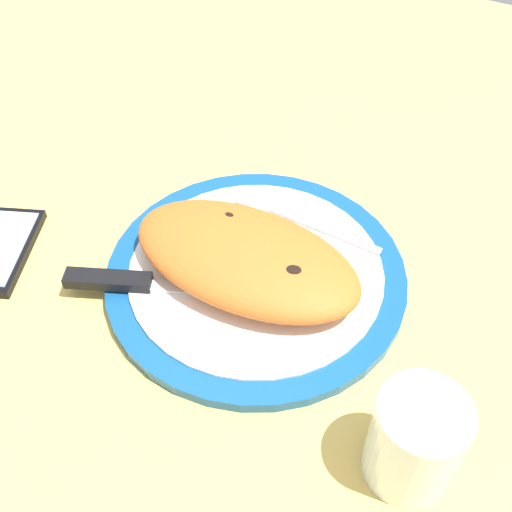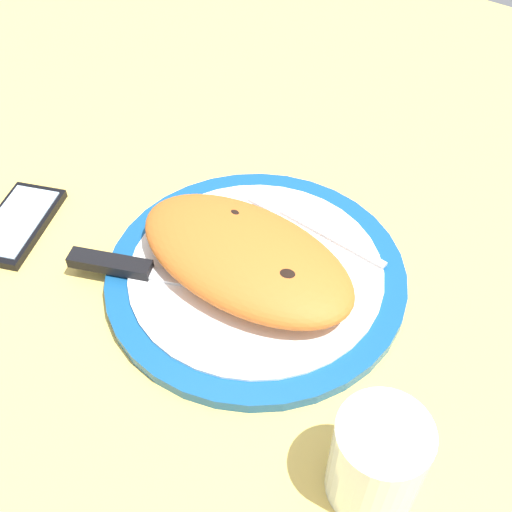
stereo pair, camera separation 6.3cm
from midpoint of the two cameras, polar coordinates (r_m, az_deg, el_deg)
name	(u,v)px [view 1 (the left image)]	position (r cm, az deg, el deg)	size (l,w,h in cm)	color
ground_plane	(256,288)	(67.06, -2.70, -3.10)	(150.00, 150.00, 3.00)	#DBB756
plate	(256,274)	(65.32, -2.77, -1.83)	(31.18, 31.18, 1.61)	navy
calzone	(246,258)	(62.67, -3.84, -0.31)	(24.53, 13.55, 4.64)	#C16023
fork	(294,218)	(69.60, 0.87, 3.38)	(17.50, 2.44, 0.40)	silver
knife	(139,283)	(64.53, -13.39, -2.53)	(20.87, 10.21, 1.20)	silver
smartphone	(0,250)	(74.58, -24.53, 0.37)	(10.53, 13.79, 1.16)	black
water_glass	(413,444)	(52.10, 10.61, -16.70)	(7.25, 7.25, 9.29)	silver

